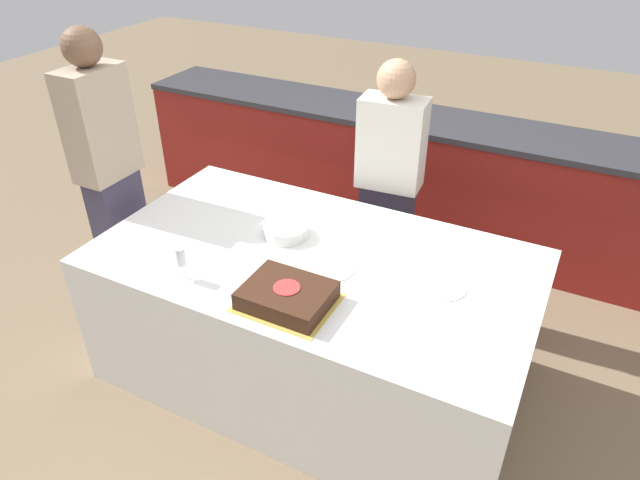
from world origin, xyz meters
TOP-DOWN VIEW (x-y plane):
  - ground_plane at (0.00, 0.00)m, footprint 14.00×14.00m
  - back_counter at (0.00, 1.67)m, footprint 4.40×0.58m
  - dining_table at (0.00, 0.00)m, footprint 2.13×1.19m
  - cake at (0.07, -0.37)m, footprint 0.41×0.33m
  - plate_stack at (-0.21, 0.10)m, footprint 0.23×0.23m
  - wine_glass at (-0.45, -0.43)m, footprint 0.06×0.06m
  - side_plate_near_cake at (0.13, -0.06)m, footprint 0.21×0.21m
  - side_plate_right_edge at (0.63, 0.04)m, footprint 0.21×0.21m
  - person_cutting_cake at (0.07, 0.81)m, footprint 0.38×0.23m
  - person_seated_left at (-1.28, 0.00)m, footprint 0.20×0.35m

SIDE VIEW (x-z plane):
  - ground_plane at x=0.00m, z-range 0.00..0.00m
  - dining_table at x=0.00m, z-range 0.00..0.78m
  - back_counter at x=0.00m, z-range 0.00..0.92m
  - side_plate_near_cake at x=0.13m, z-range 0.78..0.78m
  - side_plate_right_edge at x=0.63m, z-range 0.78..0.78m
  - person_cutting_cake at x=0.07m, z-range 0.03..1.57m
  - plate_stack at x=-0.21m, z-range 0.78..0.84m
  - cake at x=0.07m, z-range 0.78..0.86m
  - wine_glass at x=-0.45m, z-range 0.81..0.97m
  - person_seated_left at x=-1.28m, z-range 0.04..1.76m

